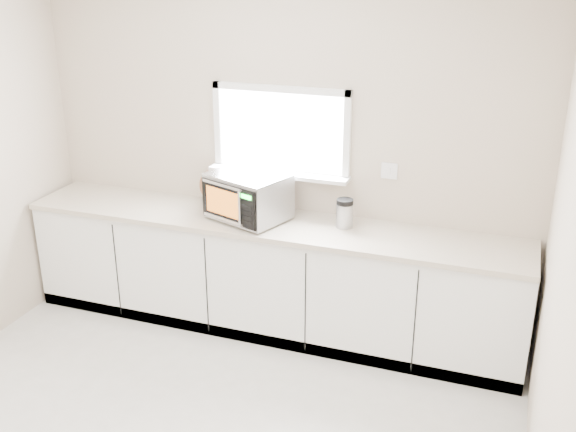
% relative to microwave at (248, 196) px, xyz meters
% --- Properties ---
extents(back_wall, '(4.00, 0.17, 2.70)m').
position_rel_microwave_xyz_m(back_wall, '(0.16, 0.32, 0.25)').
color(back_wall, beige).
rests_on(back_wall, ground).
extents(cabinets, '(3.92, 0.60, 0.88)m').
position_rel_microwave_xyz_m(cabinets, '(0.16, 0.02, -0.67)').
color(cabinets, white).
rests_on(cabinets, ground).
extents(countertop, '(3.92, 0.64, 0.04)m').
position_rel_microwave_xyz_m(countertop, '(0.16, 0.01, -0.21)').
color(countertop, beige).
rests_on(countertop, cabinets).
extents(microwave, '(0.67, 0.60, 0.36)m').
position_rel_microwave_xyz_m(microwave, '(0.00, 0.00, 0.00)').
color(microwave, black).
rests_on(microwave, countertop).
extents(knife_block, '(0.17, 0.26, 0.34)m').
position_rel_microwave_xyz_m(knife_block, '(-0.33, 0.07, -0.04)').
color(knife_block, '#4E271B').
rests_on(knife_block, countertop).
extents(cutting_board, '(0.28, 0.07, 0.28)m').
position_rel_microwave_xyz_m(cutting_board, '(-0.40, 0.26, -0.05)').
color(cutting_board, '#9C693C').
rests_on(cutting_board, countertop).
extents(coffee_grinder, '(0.14, 0.14, 0.22)m').
position_rel_microwave_xyz_m(coffee_grinder, '(0.73, 0.10, -0.08)').
color(coffee_grinder, '#A8AAAF').
rests_on(coffee_grinder, countertop).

